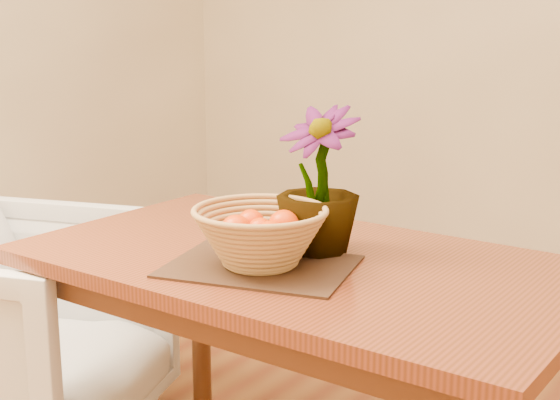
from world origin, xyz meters
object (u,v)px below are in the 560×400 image
Objects in this scene: wicker_basket at (260,239)px; potted_plant at (318,181)px; table at (299,290)px; armchair at (16,322)px.

wicker_basket is 0.22m from potted_plant.
wicker_basket reaches higher than table.
potted_plant reaches higher than wicker_basket.
table is at bearing 79.19° from wicker_basket.
armchair is (-0.94, -0.03, -0.42)m from wicker_basket.
potted_plant is 1.14m from armchair.
wicker_basket is at bearing -107.04° from armchair.
armchair reaches higher than table.
wicker_basket is at bearing -100.81° from table.
armchair is at bearing -178.14° from wicker_basket.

